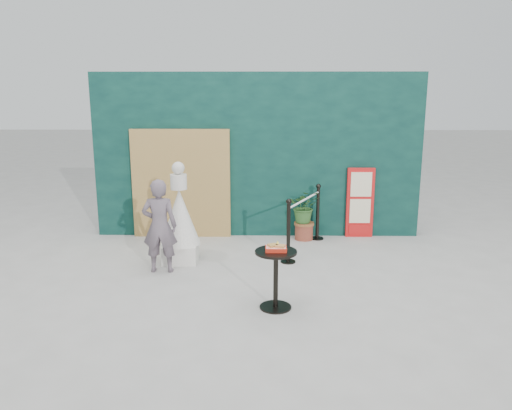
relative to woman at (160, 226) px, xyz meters
name	(u,v)px	position (x,y,z in m)	size (l,w,h in m)	color
ground	(255,300)	(1.43, -1.06, -0.71)	(60.00, 60.00, 0.00)	#ADAAA5
back_wall	(257,155)	(1.43, 2.09, 0.79)	(6.00, 0.30, 3.00)	black
bamboo_fence	(181,184)	(0.03, 1.88, 0.29)	(1.80, 0.08, 2.00)	tan
woman	(160,226)	(0.00, 0.00, 0.00)	(0.52, 0.34, 1.42)	#62545F
menu_board	(360,203)	(3.33, 1.89, -0.06)	(0.50, 0.07, 1.30)	red
statue	(180,222)	(0.23, 0.47, -0.05)	(0.63, 0.63, 1.60)	silver
cafe_table	(276,270)	(1.69, -1.29, -0.21)	(0.52, 0.52, 0.75)	black
food_basket	(276,248)	(1.69, -1.29, 0.08)	(0.26, 0.19, 0.11)	red
planter	(304,211)	(2.29, 1.71, -0.17)	(0.54, 0.47, 0.92)	brown
stanchion_barrier	(304,222)	(2.24, 1.09, -0.21)	(0.84, 1.54, 1.03)	black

